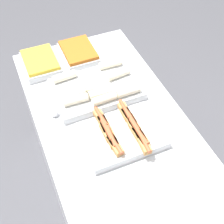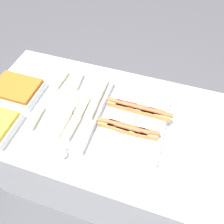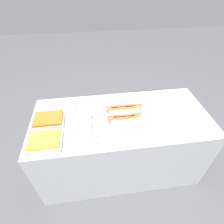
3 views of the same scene
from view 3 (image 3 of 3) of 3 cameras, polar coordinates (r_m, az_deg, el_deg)
The scene contains 7 objects.
ground_plane at distance 2.52m, azimuth 2.35°, elevation -16.42°, with size 12.00×12.00×0.00m, color #4C4C51.
counter at distance 2.16m, azimuth 2.67°, elevation -10.17°, with size 1.87×0.85×0.87m.
tray_hotdogs at distance 1.82m, azimuth 4.19°, elevation -0.56°, with size 0.39×0.44×0.10m.
tray_wraps at distance 1.80m, azimuth -8.04°, elevation -1.75°, with size 0.37×0.54×0.10m.
tray_side_front at distance 1.67m, azimuth -21.17°, elevation -8.99°, with size 0.30×0.23×0.07m.
tray_side_back at distance 1.86m, azimuth -19.97°, elevation -2.55°, with size 0.30×0.23×0.07m.
serving_spoon_near at distance 1.60m, azimuth -5.39°, elevation -9.28°, with size 0.25×0.04×0.04m.
Camera 3 is at (-0.28, -1.33, 2.12)m, focal length 28.00 mm.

